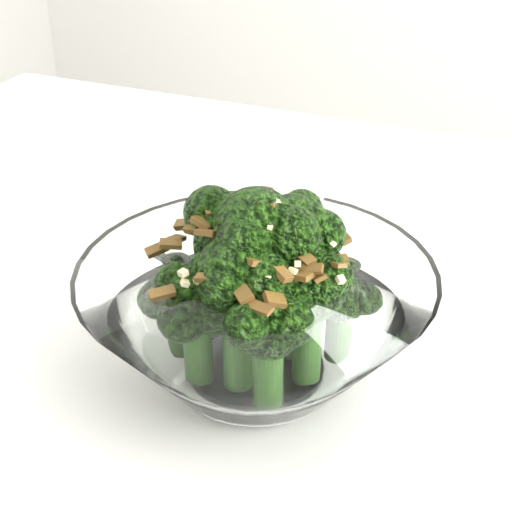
% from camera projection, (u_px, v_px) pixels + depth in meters
% --- Properties ---
extents(table, '(1.24, 0.87, 0.75)m').
position_uv_depth(table, '(331.00, 375.00, 0.65)').
color(table, white).
rests_on(table, ground).
extents(broccoli_dish, '(0.23, 0.23, 0.14)m').
position_uv_depth(broccoli_dish, '(257.00, 311.00, 0.51)').
color(broccoli_dish, white).
rests_on(broccoli_dish, table).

